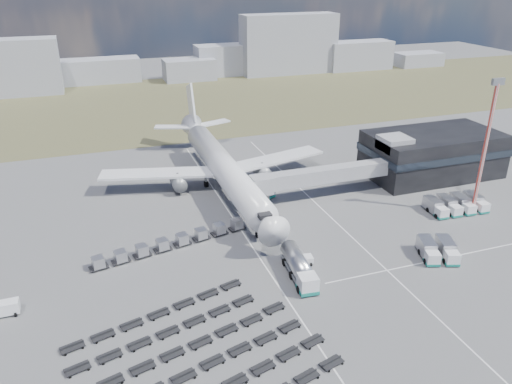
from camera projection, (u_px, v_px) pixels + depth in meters
name	position (u px, v px, depth m)	size (l,w,h in m)	color
ground	(276.00, 263.00, 81.74)	(420.00, 420.00, 0.00)	#565659
grass_strip	(163.00, 104.00, 176.41)	(420.00, 90.00, 0.01)	#4B472D
lane_markings	(321.00, 244.00, 87.25)	(47.12, 110.00, 0.01)	silver
terminal	(432.00, 153.00, 114.53)	(30.40, 16.40, 11.00)	black
jet_bridge	(312.00, 177.00, 102.01)	(30.30, 3.80, 7.05)	#939399
airliner	(222.00, 165.00, 107.43)	(51.59, 64.53, 17.62)	white
skyline	(131.00, 63.00, 203.96)	(287.85, 25.04, 25.73)	#9799A5
fuel_tanker	(299.00, 267.00, 77.23)	(3.96, 11.49, 3.64)	white
pushback_tug	(303.00, 260.00, 81.04)	(3.14, 1.77, 1.43)	white
utility_van	(4.00, 309.00, 68.99)	(3.88, 1.76, 2.11)	white
catering_truck	(260.00, 188.00, 105.52)	(5.13, 7.27, 3.09)	white
service_trucks_near	(438.00, 250.00, 82.67)	(7.19, 7.86, 2.60)	white
service_trucks_far	(456.00, 204.00, 98.65)	(11.71, 7.01, 2.51)	white
uld_row	(172.00, 242.00, 85.56)	(28.08, 7.68, 1.91)	black
baggage_dollies	(191.00, 360.00, 60.92)	(34.61, 29.45, 0.71)	black
floodlight_mast	(485.00, 149.00, 92.78)	(2.48, 2.04, 26.47)	red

